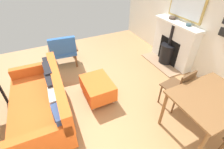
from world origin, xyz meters
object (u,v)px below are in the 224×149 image
at_px(mantel_bowl_near, 172,18).
at_px(mantel_bowl_far, 189,25).
at_px(fireplace, 172,46).
at_px(dining_chair_near_fireplace, 180,87).
at_px(armchair_accent, 63,50).
at_px(sofa, 43,102).
at_px(dining_table, 210,102).
at_px(ottoman, 98,87).

relative_size(mantel_bowl_near, mantel_bowl_far, 1.38).
bearing_deg(mantel_bowl_near, fireplace, 79.52).
bearing_deg(dining_chair_near_fireplace, armchair_accent, -56.25).
xyz_separation_m(sofa, dining_table, (-2.18, 1.36, 0.30)).
height_order(sofa, dining_table, sofa).
distance_m(mantel_bowl_near, armchair_accent, 2.75).
distance_m(sofa, dining_chair_near_fireplace, 2.34).
bearing_deg(fireplace, mantel_bowl_far, 99.32).
distance_m(fireplace, ottoman, 2.25).
distance_m(mantel_bowl_near, sofa, 3.40).
distance_m(armchair_accent, dining_table, 3.22).
bearing_deg(mantel_bowl_far, mantel_bowl_near, -90.00).
bearing_deg(ottoman, armchair_accent, -76.78).
bearing_deg(ottoman, mantel_bowl_near, -163.60).
relative_size(mantel_bowl_near, dining_table, 0.15).
distance_m(mantel_bowl_near, mantel_bowl_far, 0.51).
relative_size(fireplace, armchair_accent, 1.53).
relative_size(armchair_accent, dining_chair_near_fireplace, 1.02).
relative_size(mantel_bowl_near, dining_chair_near_fireplace, 0.19).
bearing_deg(mantel_bowl_near, dining_chair_near_fireplace, 55.78).
bearing_deg(fireplace, armchair_accent, -21.51).
bearing_deg(sofa, mantel_bowl_near, -167.49).
bearing_deg(sofa, fireplace, -171.52).
height_order(sofa, ottoman, sofa).
bearing_deg(mantel_bowl_near, armchair_accent, -16.34).
height_order(fireplace, mantel_bowl_near, mantel_bowl_near).
distance_m(sofa, dining_table, 2.59).
height_order(mantel_bowl_near, mantel_bowl_far, mantel_bowl_near).
xyz_separation_m(ottoman, armchair_accent, (0.33, -1.41, 0.23)).
bearing_deg(ottoman, dining_table, 129.83).
height_order(mantel_bowl_far, dining_chair_near_fireplace, mantel_bowl_far).
bearing_deg(dining_chair_near_fireplace, mantel_bowl_near, -124.22).
bearing_deg(dining_table, mantel_bowl_near, -116.87).
xyz_separation_m(dining_table, dining_chair_near_fireplace, (-0.01, -0.55, -0.15)).
xyz_separation_m(mantel_bowl_far, ottoman, (2.24, 0.14, -0.86)).
bearing_deg(dining_chair_near_fireplace, mantel_bowl_far, -135.67).
height_order(sofa, armchair_accent, armchair_accent).
bearing_deg(armchair_accent, mantel_bowl_near, 163.66).
height_order(dining_table, dining_chair_near_fireplace, dining_chair_near_fireplace).
distance_m(mantel_bowl_near, dining_table, 2.38).
relative_size(fireplace, sofa, 0.74).
relative_size(ottoman, dining_table, 0.67).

